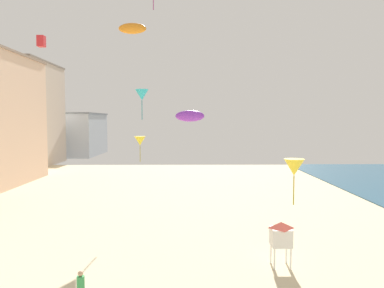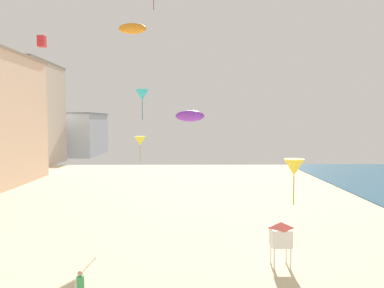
{
  "view_description": "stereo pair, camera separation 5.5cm",
  "coord_description": "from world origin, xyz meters",
  "px_view_note": "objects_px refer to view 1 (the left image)",
  "views": [
    {
      "loc": [
        4.56,
        -6.96,
        8.23
      ],
      "look_at": [
        4.75,
        16.76,
        6.7
      ],
      "focal_mm": 33.85,
      "sensor_mm": 36.0,
      "label": 1
    },
    {
      "loc": [
        4.61,
        -6.96,
        8.23
      ],
      "look_at": [
        4.75,
        16.76,
        6.7
      ],
      "focal_mm": 33.85,
      "sensor_mm": 36.0,
      "label": 2
    }
  ],
  "objects_px": {
    "lifeguard_stand": "(281,234)",
    "kite_orange_parafoil": "(132,28)",
    "kite_flyer": "(81,287)",
    "kite_red_box": "(41,41)",
    "kite_cyan_delta": "(142,95)",
    "kite_yellow_delta_2": "(140,141)",
    "kite_purple_parafoil": "(190,116)",
    "kite_yellow_delta": "(294,167)"
  },
  "relations": [
    {
      "from": "lifeguard_stand",
      "to": "kite_orange_parafoil",
      "type": "distance_m",
      "value": 17.52
    },
    {
      "from": "kite_flyer",
      "to": "kite_red_box",
      "type": "xyz_separation_m",
      "value": [
        -9.22,
        19.38,
        14.82
      ]
    },
    {
      "from": "kite_orange_parafoil",
      "to": "kite_cyan_delta",
      "type": "bearing_deg",
      "value": 92.6
    },
    {
      "from": "kite_red_box",
      "to": "kite_yellow_delta_2",
      "type": "bearing_deg",
      "value": -41.46
    },
    {
      "from": "kite_orange_parafoil",
      "to": "kite_yellow_delta_2",
      "type": "distance_m",
      "value": 8.28
    },
    {
      "from": "kite_purple_parafoil",
      "to": "kite_red_box",
      "type": "height_order",
      "value": "kite_red_box"
    },
    {
      "from": "lifeguard_stand",
      "to": "kite_cyan_delta",
      "type": "bearing_deg",
      "value": 132.59
    },
    {
      "from": "kite_cyan_delta",
      "to": "kite_orange_parafoil",
      "type": "bearing_deg",
      "value": -87.4
    },
    {
      "from": "kite_red_box",
      "to": "kite_cyan_delta",
      "type": "bearing_deg",
      "value": -1.94
    },
    {
      "from": "kite_red_box",
      "to": "kite_cyan_delta",
      "type": "xyz_separation_m",
      "value": [
        9.52,
        -0.32,
        -5.07
      ]
    },
    {
      "from": "kite_flyer",
      "to": "kite_red_box",
      "type": "relative_size",
      "value": 1.58
    },
    {
      "from": "kite_flyer",
      "to": "kite_cyan_delta",
      "type": "relative_size",
      "value": 0.57
    },
    {
      "from": "lifeguard_stand",
      "to": "kite_cyan_delta",
      "type": "relative_size",
      "value": 0.88
    },
    {
      "from": "kite_yellow_delta_2",
      "to": "kite_purple_parafoil",
      "type": "bearing_deg",
      "value": 8.86
    },
    {
      "from": "kite_red_box",
      "to": "kite_yellow_delta_2",
      "type": "relative_size",
      "value": 0.57
    },
    {
      "from": "kite_red_box",
      "to": "kite_yellow_delta",
      "type": "relative_size",
      "value": 0.38
    },
    {
      "from": "kite_orange_parafoil",
      "to": "kite_yellow_delta",
      "type": "distance_m",
      "value": 15.15
    },
    {
      "from": "kite_yellow_delta_2",
      "to": "kite_yellow_delta",
      "type": "bearing_deg",
      "value": -24.26
    },
    {
      "from": "kite_flyer",
      "to": "lifeguard_stand",
      "type": "height_order",
      "value": "lifeguard_stand"
    },
    {
      "from": "kite_purple_parafoil",
      "to": "kite_yellow_delta_2",
      "type": "distance_m",
      "value": 4.0
    },
    {
      "from": "kite_orange_parafoil",
      "to": "lifeguard_stand",
      "type": "bearing_deg",
      "value": -36.88
    },
    {
      "from": "kite_orange_parafoil",
      "to": "kite_yellow_delta",
      "type": "bearing_deg",
      "value": -28.69
    },
    {
      "from": "lifeguard_stand",
      "to": "kite_red_box",
      "type": "xyz_separation_m",
      "value": [
        -19.17,
        14.98,
        13.9
      ]
    },
    {
      "from": "kite_yellow_delta",
      "to": "kite_purple_parafoil",
      "type": "bearing_deg",
      "value": 141.37
    },
    {
      "from": "kite_flyer",
      "to": "kite_cyan_delta",
      "type": "xyz_separation_m",
      "value": [
        0.3,
        19.06,
        9.75
      ]
    },
    {
      "from": "kite_purple_parafoil",
      "to": "kite_cyan_delta",
      "type": "relative_size",
      "value": 0.72
    },
    {
      "from": "lifeguard_stand",
      "to": "kite_purple_parafoil",
      "type": "bearing_deg",
      "value": 138.54
    },
    {
      "from": "kite_orange_parafoil",
      "to": "kite_red_box",
      "type": "height_order",
      "value": "kite_red_box"
    },
    {
      "from": "kite_red_box",
      "to": "kite_yellow_delta_2",
      "type": "distance_m",
      "value": 16.65
    },
    {
      "from": "kite_orange_parafoil",
      "to": "kite_red_box",
      "type": "relative_size",
      "value": 1.94
    },
    {
      "from": "kite_red_box",
      "to": "kite_yellow_delta",
      "type": "distance_m",
      "value": 26.49
    },
    {
      "from": "kite_purple_parafoil",
      "to": "kite_yellow_delta_2",
      "type": "bearing_deg",
      "value": -171.14
    },
    {
      "from": "kite_orange_parafoil",
      "to": "kite_purple_parafoil",
      "type": "relative_size",
      "value": 0.97
    },
    {
      "from": "kite_red_box",
      "to": "kite_cyan_delta",
      "type": "height_order",
      "value": "kite_red_box"
    },
    {
      "from": "kite_cyan_delta",
      "to": "kite_yellow_delta_2",
      "type": "height_order",
      "value": "kite_cyan_delta"
    },
    {
      "from": "kite_yellow_delta_2",
      "to": "kite_cyan_delta",
      "type": "bearing_deg",
      "value": 96.36
    },
    {
      "from": "lifeguard_stand",
      "to": "kite_flyer",
      "type": "bearing_deg",
      "value": -146.91
    },
    {
      "from": "kite_yellow_delta_2",
      "to": "lifeguard_stand",
      "type": "bearing_deg",
      "value": -33.31
    },
    {
      "from": "kite_purple_parafoil",
      "to": "kite_yellow_delta",
      "type": "xyz_separation_m",
      "value": [
        6.17,
        -4.93,
        -3.1
      ]
    },
    {
      "from": "kite_orange_parafoil",
      "to": "kite_purple_parafoil",
      "type": "xyz_separation_m",
      "value": [
        4.19,
        -0.74,
        -6.38
      ]
    },
    {
      "from": "kite_cyan_delta",
      "to": "kite_yellow_delta",
      "type": "bearing_deg",
      "value": -51.26
    },
    {
      "from": "lifeguard_stand",
      "to": "kite_yellow_delta",
      "type": "relative_size",
      "value": 0.93
    }
  ]
}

